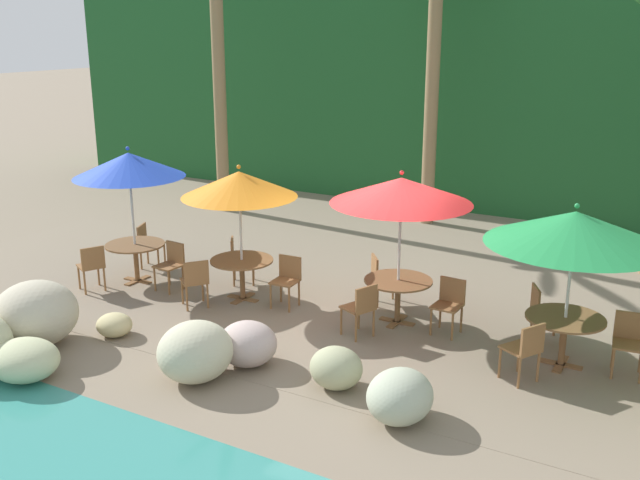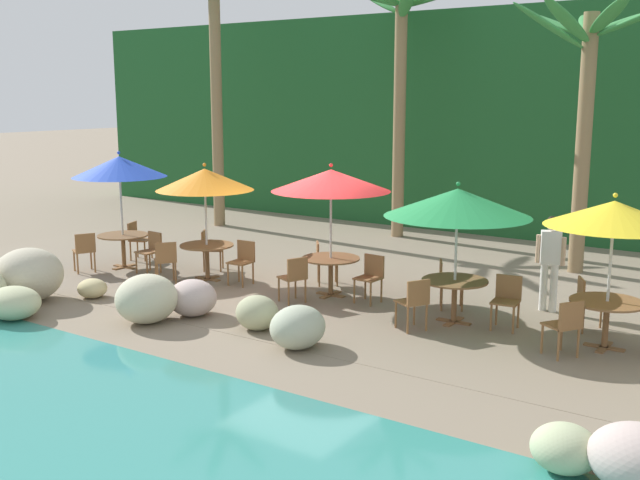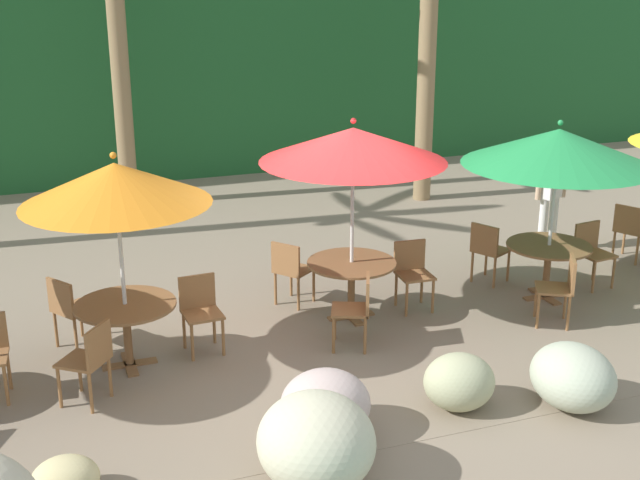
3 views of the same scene
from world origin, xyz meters
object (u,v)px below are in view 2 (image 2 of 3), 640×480
(chair_red_left, at_px, (295,276))
(palm_tree_third, at_px, (586,86))
(umbrella_green, at_px, (458,203))
(chair_red_inland, at_px, (323,260))
(chair_blue_inland, at_px, (137,238))
(chair_orange_seaward, at_px, (243,259))
(chair_orange_inland, at_px, (209,247))
(dining_table_green, at_px, (455,287))
(palm_tree_nearest, at_px, (215,56))
(palm_tree_second, at_px, (400,69))
(dining_table_yellow, at_px, (607,309))
(chair_green_inland, at_px, (447,281))
(dining_table_orange, at_px, (207,251))
(dining_table_blue, at_px, (123,240))
(chair_green_seaward, at_px, (507,298))
(chair_yellow_left, at_px, (565,324))
(waiter_in_white, at_px, (550,256))
(dining_table_red, at_px, (331,264))
(chair_blue_left, at_px, (85,249))
(umbrella_orange, at_px, (205,180))
(chair_yellow_inland, at_px, (587,300))
(chair_red_seaward, at_px, (371,275))
(umbrella_blue, at_px, (119,167))
(chair_blue_seaward, at_px, (151,249))
(umbrella_red, at_px, (331,180))
(umbrella_yellow, at_px, (614,214))
(chair_orange_left, at_px, (166,259))

(chair_red_left, height_order, palm_tree_third, palm_tree_third)
(umbrella_green, bearing_deg, chair_red_inland, 164.46)
(chair_blue_inland, relative_size, chair_orange_seaward, 1.00)
(chair_orange_inland, height_order, dining_table_green, chair_orange_inland)
(chair_red_left, height_order, palm_tree_nearest, palm_tree_nearest)
(chair_blue_inland, bearing_deg, palm_tree_second, 58.87)
(dining_table_yellow, height_order, palm_tree_third, palm_tree_third)
(chair_green_inland, bearing_deg, dining_table_orange, -170.75)
(dining_table_blue, xyz_separation_m, umbrella_green, (7.73, 0.31, 1.42))
(chair_green_seaward, relative_size, chair_yellow_left, 1.00)
(chair_yellow_left, distance_m, waiter_in_white, 2.50)
(dining_table_red, bearing_deg, palm_tree_nearest, 146.06)
(chair_blue_left, bearing_deg, umbrella_orange, 21.27)
(palm_tree_second, bearing_deg, chair_blue_inland, -121.13)
(chair_yellow_inland, relative_size, palm_tree_second, 0.13)
(umbrella_green, distance_m, dining_table_green, 1.42)
(umbrella_orange, height_order, chair_green_seaward, umbrella_orange)
(chair_red_seaward, bearing_deg, umbrella_blue, -173.92)
(chair_blue_inland, bearing_deg, chair_blue_seaward, -30.63)
(dining_table_blue, xyz_separation_m, waiter_in_white, (8.81, 1.87, 0.37))
(umbrella_red, bearing_deg, umbrella_yellow, -2.39)
(umbrella_red, bearing_deg, waiter_in_white, 18.95)
(chair_orange_seaward, bearing_deg, dining_table_red, 7.06)
(dining_table_orange, height_order, chair_red_inland, chair_red_inland)
(chair_blue_inland, distance_m, dining_table_orange, 2.74)
(umbrella_yellow, height_order, chair_yellow_inland, umbrella_yellow)
(chair_orange_inland, xyz_separation_m, chair_green_seaward, (6.83, -0.36, 0.00))
(umbrella_red, distance_m, chair_red_inland, 1.89)
(chair_blue_seaward, bearing_deg, chair_red_inland, 18.16)
(chair_orange_seaward, height_order, umbrella_red, umbrella_red)
(chair_orange_seaward, bearing_deg, palm_tree_nearest, 135.55)
(dining_table_red, height_order, palm_tree_third, palm_tree_third)
(umbrella_red, relative_size, palm_tree_third, 0.45)
(umbrella_orange, height_order, dining_table_yellow, umbrella_orange)
(chair_green_seaward, height_order, dining_table_yellow, chair_green_seaward)
(chair_blue_inland, xyz_separation_m, palm_tree_second, (3.58, 5.93, 3.90))
(umbrella_orange, bearing_deg, chair_red_left, -9.75)
(chair_yellow_left, bearing_deg, palm_tree_third, 104.33)
(chair_blue_left, xyz_separation_m, chair_green_seaward, (8.87, 1.30, 0.00))
(chair_green_seaward, bearing_deg, dining_table_yellow, -4.59)
(chair_green_seaward, distance_m, palm_tree_second, 9.07)
(umbrella_yellow, bearing_deg, chair_blue_seaward, -177.79)
(umbrella_blue, relative_size, chair_red_inland, 2.95)
(palm_tree_second, bearing_deg, chair_blue_left, -115.00)
(chair_green_seaward, bearing_deg, chair_yellow_inland, 27.54)
(umbrella_blue, distance_m, dining_table_blue, 1.61)
(umbrella_orange, distance_m, waiter_in_white, 6.83)
(chair_red_seaward, bearing_deg, umbrella_orange, -173.39)
(umbrella_orange, relative_size, umbrella_yellow, 1.02)
(umbrella_blue, height_order, chair_orange_left, umbrella_blue)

